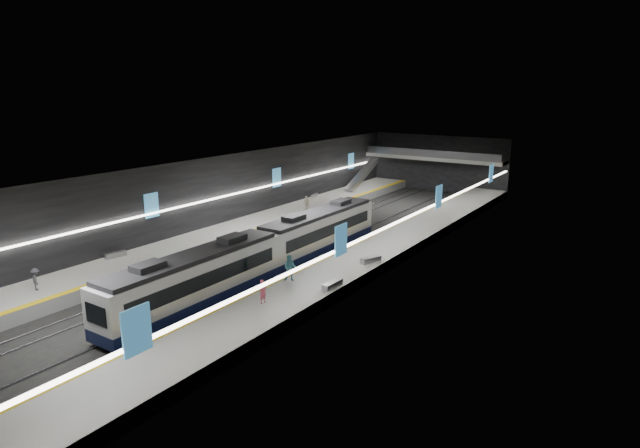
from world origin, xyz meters
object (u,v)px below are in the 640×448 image
Objects in this scene: escalator at (362,175)px; bench_right_near at (332,285)px; passenger_left_a at (307,203)px; passenger_left_b at (36,280)px; passenger_right_b at (290,268)px; passenger_right_a at (263,292)px; bench_left_near at (115,255)px; train at (266,251)px; bench_right_far at (371,260)px; bench_left_far at (314,196)px.

bench_right_near is (17.00, -34.40, -1.67)m from escalator.
passenger_left_b is (-1.35, -30.76, -0.03)m from passenger_left_a.
passenger_right_b reaches higher than passenger_left_a.
passenger_left_a is (-12.23, 19.43, -0.16)m from passenger_right_b.
escalator is 46.26m from passenger_left_b.
passenger_right_a is at bearing -102.97° from passenger_right_b.
passenger_right_b reaches higher than passenger_left_b.
bench_left_near is (-1.76, -38.58, -1.68)m from escalator.
bench_right_far is (6.57, 5.25, -0.96)m from train.
train is 18.68× the size of passenger_right_a.
passenger_right_b is at bearing 23.34° from bench_left_near.
bench_left_far is 0.86× the size of bench_right_near.
bench_right_near reaches higher than bench_left_near.
passenger_right_b reaches higher than bench_left_far.
bench_left_near is 23.32m from passenger_left_a.
bench_left_far is 26.65m from bench_right_far.
passenger_right_b is 1.19× the size of passenger_left_a.
bench_right_far is at bearing 40.07° from bench_left_near.
train is at bearing -73.24° from escalator.
bench_left_near is 0.90× the size of passenger_right_b.
bench_left_near is at bearing -92.61° from escalator.
passenger_right_b is (-3.34, -0.52, 0.75)m from bench_right_near.
bench_left_far is 34.69m from passenger_right_a.
passenger_left_b is at bearing -102.68° from bench_left_far.
bench_left_far is at bearing 30.32° from passenger_right_a.
escalator is 4.54× the size of bench_left_near.
passenger_left_a is at bearing 115.78° from train.
passenger_left_b reaches higher than bench_left_near.
passenger_right_a is (-1.86, -11.28, 0.57)m from bench_right_far.
escalator is at bearing 118.99° from bench_right_near.
passenger_right_b is at bearing 15.07° from passenger_right_a.
passenger_left_b is at bearing -89.90° from escalator.
escalator is 4.08× the size of passenger_right_b.
bench_right_near is 0.97× the size of passenger_right_b.
train is 15.34× the size of passenger_right_b.
passenger_right_a is 27.22m from passenger_left_a.
passenger_right_b is at bearing -74.87° from bench_left_far.
train reaches higher than passenger_right_b.
bench_right_far is (16.57, -27.96, -1.67)m from escalator.
train is 4.05m from passenger_right_b.
train is 15.83× the size of bench_right_far.
bench_left_near is 1.10× the size of passenger_right_a.
passenger_left_b is at bearing -113.15° from bench_right_far.
train is 27.17m from bench_left_far.
escalator reaches higher than bench_right_far.
passenger_left_a reaches higher than passenger_right_a.
train is at bearing -103.74° from passenger_left_b.
passenger_left_b is (1.85, -7.67, 0.57)m from bench_left_near.
passenger_left_b reaches higher than bench_right_far.
bench_right_near is 1.00× the size of bench_right_far.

